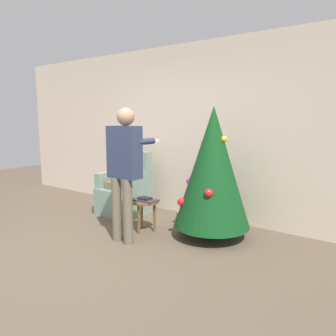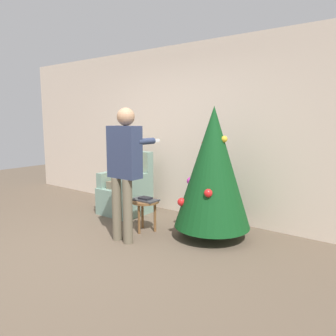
{
  "view_description": "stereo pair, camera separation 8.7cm",
  "coord_description": "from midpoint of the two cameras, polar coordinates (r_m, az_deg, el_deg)",
  "views": [
    {
      "loc": [
        2.91,
        -2.21,
        1.55
      ],
      "look_at": [
        0.52,
        1.08,
        0.94
      ],
      "focal_mm": 35.0,
      "sensor_mm": 36.0,
      "label": 1
    },
    {
      "loc": [
        2.98,
        -2.15,
        1.55
      ],
      "look_at": [
        0.52,
        1.08,
        0.94
      ],
      "focal_mm": 35.0,
      "sensor_mm": 36.0,
      "label": 2
    }
  ],
  "objects": [
    {
      "name": "laptop",
      "position": [
        4.52,
        -3.42,
        -5.53
      ],
      "size": [
        0.35,
        0.22,
        0.02
      ],
      "color": "#38383D",
      "rests_on": "side_stool"
    },
    {
      "name": "wall_back",
      "position": [
        5.31,
        3.54,
        6.45
      ],
      "size": [
        8.0,
        0.06,
        2.7
      ],
      "color": "beige",
      "rests_on": "ground_plane"
    },
    {
      "name": "person_standing",
      "position": [
        4.1,
        -6.99,
        0.99
      ],
      "size": [
        0.45,
        0.57,
        1.68
      ],
      "color": "#6B604C",
      "rests_on": "ground_plane"
    },
    {
      "name": "ground_plane",
      "position": [
        3.98,
        -15.42,
        -14.64
      ],
      "size": [
        14.0,
        14.0,
        0.0
      ],
      "primitive_type": "plane",
      "color": "brown"
    },
    {
      "name": "side_stool",
      "position": [
        4.54,
        -3.41,
        -6.55
      ],
      "size": [
        0.38,
        0.38,
        0.44
      ],
      "color": "brown",
      "rests_on": "ground_plane"
    },
    {
      "name": "armchair",
      "position": [
        5.45,
        -6.75,
        -4.1
      ],
      "size": [
        0.68,
        0.67,
        1.01
      ],
      "color": "gray",
      "rests_on": "ground_plane"
    },
    {
      "name": "person_seated",
      "position": [
        5.36,
        -7.02,
        -0.7
      ],
      "size": [
        0.36,
        0.46,
        1.25
      ],
      "color": "#6B604C",
      "rests_on": "ground_plane"
    },
    {
      "name": "book",
      "position": [
        4.51,
        -3.43,
        -5.26
      ],
      "size": [
        0.17,
        0.13,
        0.02
      ],
      "color": "black",
      "rests_on": "laptop"
    },
    {
      "name": "christmas_tree",
      "position": [
        4.23,
        8.43,
        0.1
      ],
      "size": [
        0.98,
        0.98,
        1.71
      ],
      "color": "brown",
      "rests_on": "ground_plane"
    }
  ]
}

